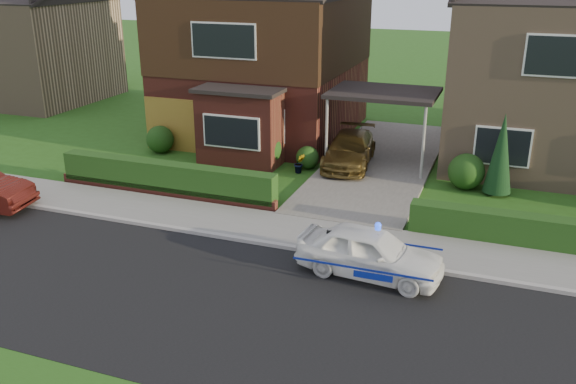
% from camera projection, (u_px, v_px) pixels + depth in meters
% --- Properties ---
extents(ground, '(120.00, 120.00, 0.00)m').
position_uv_depth(ground, '(272.00, 313.00, 13.10)').
color(ground, '#255115').
rests_on(ground, ground).
extents(road, '(60.00, 6.00, 0.02)m').
position_uv_depth(road, '(272.00, 313.00, 13.10)').
color(road, black).
rests_on(road, ground).
extents(kerb, '(60.00, 0.16, 0.12)m').
position_uv_depth(kerb, '(315.00, 252.00, 15.76)').
color(kerb, '#9E9993').
rests_on(kerb, ground).
extents(sidewalk, '(60.00, 2.00, 0.10)m').
position_uv_depth(sidewalk, '(327.00, 236.00, 16.68)').
color(sidewalk, slate).
rests_on(sidewalk, ground).
extents(driveway, '(3.80, 12.00, 0.12)m').
position_uv_depth(driveway, '(380.00, 163.00, 22.74)').
color(driveway, '#666059').
rests_on(driveway, ground).
extents(house_left, '(7.50, 9.53, 7.25)m').
position_uv_depth(house_left, '(265.00, 44.00, 25.83)').
color(house_left, maroon).
rests_on(house_left, ground).
extents(house_right, '(7.50, 8.06, 7.25)m').
position_uv_depth(house_right, '(559.00, 62.00, 22.22)').
color(house_right, '#927459').
rests_on(house_right, ground).
extents(carport_link, '(3.80, 3.00, 2.77)m').
position_uv_depth(carport_link, '(384.00, 94.00, 21.78)').
color(carport_link, black).
rests_on(carport_link, ground).
extents(garage_door, '(2.20, 0.10, 2.10)m').
position_uv_depth(garage_door, '(171.00, 125.00, 24.13)').
color(garage_door, olive).
rests_on(garage_door, ground).
extents(dwarf_wall, '(7.70, 0.25, 0.36)m').
position_uv_depth(dwarf_wall, '(165.00, 191.00, 19.56)').
color(dwarf_wall, maroon).
rests_on(dwarf_wall, ground).
extents(hedge_left, '(7.50, 0.55, 0.90)m').
position_uv_depth(hedge_left, '(168.00, 195.00, 19.76)').
color(hedge_left, '#143611').
rests_on(hedge_left, ground).
extents(hedge_right, '(7.50, 0.55, 0.80)m').
position_uv_depth(hedge_right, '(553.00, 251.00, 15.93)').
color(hedge_right, '#143611').
rests_on(hedge_right, ground).
extents(shrub_left_far, '(1.08, 1.08, 1.08)m').
position_uv_depth(shrub_left_far, '(160.00, 139.00, 23.99)').
color(shrub_left_far, '#143611').
rests_on(shrub_left_far, ground).
extents(shrub_left_mid, '(1.32, 1.32, 1.32)m').
position_uv_depth(shrub_left_mid, '(264.00, 149.00, 22.32)').
color(shrub_left_mid, '#143611').
rests_on(shrub_left_mid, ground).
extents(shrub_left_near, '(0.84, 0.84, 0.84)m').
position_uv_depth(shrub_left_near, '(307.00, 157.00, 22.15)').
color(shrub_left_near, '#143611').
rests_on(shrub_left_near, ground).
extents(shrub_right_near, '(1.20, 1.20, 1.20)m').
position_uv_depth(shrub_right_near, '(466.00, 172.00, 20.11)').
color(shrub_right_near, '#143611').
rests_on(shrub_right_near, ground).
extents(conifer_a, '(0.90, 0.90, 2.60)m').
position_uv_depth(conifer_a, '(501.00, 156.00, 19.36)').
color(conifer_a, black).
rests_on(conifer_a, ground).
extents(neighbour_left, '(6.50, 7.00, 5.20)m').
position_uv_depth(neighbour_left, '(35.00, 51.00, 32.68)').
color(neighbour_left, '#927459').
rests_on(neighbour_left, ground).
extents(police_car, '(3.23, 3.63, 1.36)m').
position_uv_depth(police_car, '(370.00, 253.00, 14.49)').
color(police_car, white).
rests_on(police_car, ground).
extents(driveway_car, '(1.97, 4.07, 1.14)m').
position_uv_depth(driveway_car, '(350.00, 149.00, 22.17)').
color(driveway_car, brown).
rests_on(driveway_car, driveway).
extents(potted_plant_a, '(0.40, 0.32, 0.67)m').
position_uv_depth(potted_plant_a, '(107.00, 171.00, 20.98)').
color(potted_plant_a, gray).
rests_on(potted_plant_a, ground).
extents(potted_plant_b, '(0.49, 0.47, 0.71)m').
position_uv_depth(potted_plant_b, '(299.00, 164.00, 21.68)').
color(potted_plant_b, gray).
rests_on(potted_plant_b, ground).
extents(potted_plant_c, '(0.50, 0.50, 0.84)m').
position_uv_depth(potted_plant_c, '(270.00, 188.00, 19.15)').
color(potted_plant_c, gray).
rests_on(potted_plant_c, ground).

